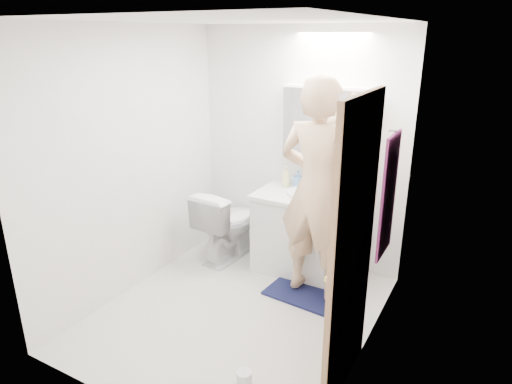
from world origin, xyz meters
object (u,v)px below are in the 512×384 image
Objects in this scene: toilet at (228,224)px; toothbrush_cup at (329,189)px; soap_bottle_a at (286,176)px; soap_bottle_b at (298,179)px; toilet_paper_roll at (244,378)px; medicine_cabinet at (326,124)px; person at (317,190)px; vanity_cabinet at (302,235)px.

toothbrush_cup is at bearing -160.76° from toilet.
soap_bottle_a is 0.13m from soap_bottle_b.
soap_bottle_a is 2.01× the size of toilet_paper_roll.
medicine_cabinet reaches higher than toilet.
person reaches higher than toilet_paper_roll.
soap_bottle_a reaches higher than toilet.
vanity_cabinet is at bearing -47.94° from person.
medicine_cabinet is 0.76m from person.
vanity_cabinet is 0.79m from person.
medicine_cabinet is at bearing 6.61° from soap_bottle_b.
medicine_cabinet is 7.93× the size of toothbrush_cup.
vanity_cabinet is at bearing -29.39° from soap_bottle_a.
person reaches higher than medicine_cabinet.
person is at bearing -74.17° from medicine_cabinet.
soap_bottle_a reaches higher than toothbrush_cup.
soap_bottle_a is at bearing -150.16° from toilet.
toothbrush_cup is (-0.08, 0.53, -0.16)m from person.
soap_bottle_b is 1.65× the size of toothbrush_cup.
vanity_cabinet is 0.55m from toothbrush_cup.
toothbrush_cup is at bearing 93.28° from toilet_paper_roll.
soap_bottle_a is at bearing -178.77° from toothbrush_cup.
medicine_cabinet is at bearing 149.36° from toothbrush_cup.
toothbrush_cup is at bearing -30.64° from medicine_cabinet.
toilet is at bearing 125.72° from toilet_paper_roll.
person is at bearing -52.96° from vanity_cabinet.
toilet is at bearing -8.17° from person.
medicine_cabinet is 0.69m from soap_bottle_a.
toilet_paper_roll is at bearing -76.40° from soap_bottle_b.
toilet_paper_roll is at bearing 96.11° from person.
medicine_cabinet is 8.00× the size of toilet_paper_roll.
soap_bottle_a is 1.21× the size of soap_bottle_b.
toilet is at bearing -160.77° from medicine_cabinet.
toilet is 0.40× the size of person.
vanity_cabinet is 1.14m from medicine_cabinet.
toothbrush_cup is at bearing 1.23° from soap_bottle_a.
person is at bearing 91.09° from toilet_paper_roll.
person is 10.75× the size of soap_bottle_b.
medicine_cabinet is 0.64m from soap_bottle_b.
soap_bottle_b is at bearing 103.60° from toilet_paper_roll.
person is 0.71m from soap_bottle_b.
toothbrush_cup is (1.02, 0.28, 0.48)m from toilet.
toilet_paper_roll is at bearing -79.66° from vanity_cabinet.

